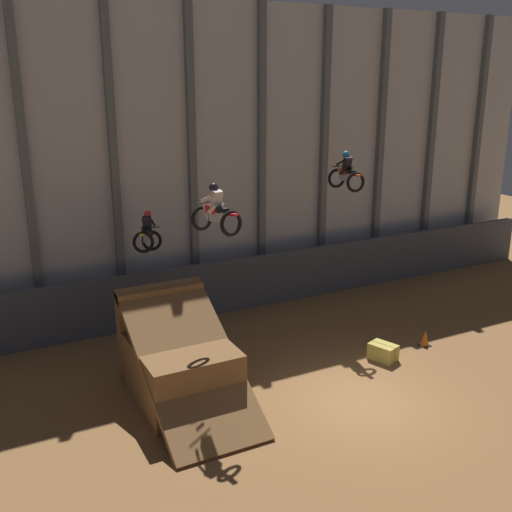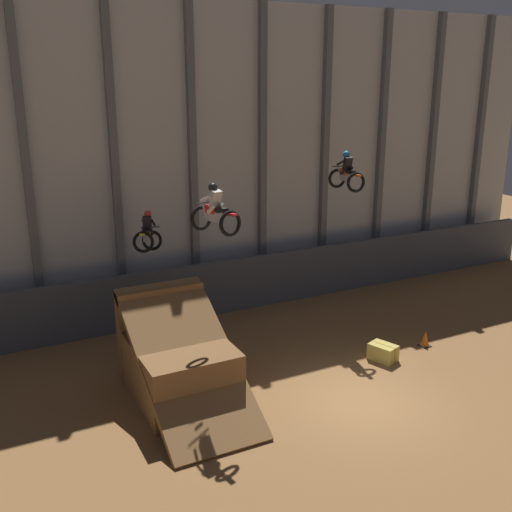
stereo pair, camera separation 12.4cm
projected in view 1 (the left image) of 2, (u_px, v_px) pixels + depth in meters
ground_plane at (362, 401)px, 17.69m from camera, size 60.00×60.00×0.00m
arena_back_wall at (226, 160)px, 23.97m from camera, size 32.00×0.40×12.00m
lower_barrier at (240, 284)px, 24.38m from camera, size 31.36×0.20×2.20m
dirt_ramp at (178, 361)px, 17.87m from camera, size 2.75×5.26×3.12m
rider_bike_left_air at (148, 235)px, 20.69m from camera, size 1.43×1.78×1.59m
rider_bike_center_air at (216, 213)px, 16.82m from camera, size 1.05×1.79×1.49m
rider_bike_right_air at (346, 174)px, 21.95m from camera, size 0.89×1.78×1.48m
traffic_cone_near_ramp at (425, 338)px, 21.27m from camera, size 0.36×0.36×0.58m
hay_bale_trackside at (383, 352)px, 20.22m from camera, size 0.87×1.05×0.57m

